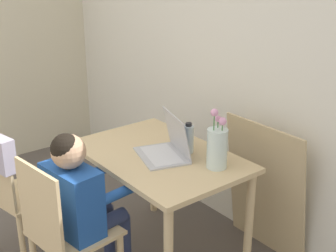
{
  "coord_description": "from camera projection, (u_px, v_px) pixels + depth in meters",
  "views": [
    {
      "loc": [
        1.92,
        0.01,
        1.86
      ],
      "look_at": [
        -0.08,
        1.58,
        0.9
      ],
      "focal_mm": 50.0,
      "sensor_mm": 36.0,
      "label": 1
    }
  ],
  "objects": [
    {
      "name": "wall_back",
      "position": [
        258.0,
        54.0,
        2.9
      ],
      "size": [
        6.4,
        0.05,
        2.5
      ],
      "color": "white",
      "rests_on": "ground_plane"
    },
    {
      "name": "dining_table",
      "position": [
        159.0,
        169.0,
        2.82
      ],
      "size": [
        1.04,
        0.7,
        0.72
      ],
      "color": "#D6B784",
      "rests_on": "ground_plane"
    },
    {
      "name": "chair_occupied",
      "position": [
        64.0,
        233.0,
        2.47
      ],
      "size": [
        0.45,
        0.45,
        0.88
      ],
      "rotation": [
        0.0,
        0.0,
        3.26
      ],
      "color": "#D6B784",
      "rests_on": "ground_plane"
    },
    {
      "name": "chair_spare",
      "position": [
        6.0,
        175.0,
        2.78
      ],
      "size": [
        0.47,
        0.5,
        0.89
      ],
      "rotation": [
        0.0,
        0.0,
        3.34
      ],
      "color": "#D6B784",
      "rests_on": "ground_plane"
    },
    {
      "name": "cardboard_panel",
      "position": [
        265.0,
        189.0,
        2.94
      ],
      "size": [
        0.6,
        0.14,
        0.89
      ],
      "color": "tan",
      "rests_on": "ground_plane"
    },
    {
      "name": "water_bottle",
      "position": [
        188.0,
        139.0,
        2.77
      ],
      "size": [
        0.06,
        0.06,
        0.19
      ],
      "color": "silver",
      "rests_on": "dining_table"
    },
    {
      "name": "person_seated",
      "position": [
        80.0,
        196.0,
        2.48
      ],
      "size": [
        0.39,
        0.46,
        1.0
      ],
      "rotation": [
        0.0,
        0.0,
        3.26
      ],
      "color": "#1E4C9E",
      "rests_on": "ground_plane"
    },
    {
      "name": "flower_vase",
      "position": [
        217.0,
        147.0,
        2.57
      ],
      "size": [
        0.12,
        0.12,
        0.35
      ],
      "color": "silver",
      "rests_on": "dining_table"
    },
    {
      "name": "laptop",
      "position": [
        168.0,
        146.0,
        2.74
      ],
      "size": [
        0.39,
        0.34,
        0.25
      ],
      "rotation": [
        0.0,
        0.0,
        -0.31
      ],
      "color": "#B2B2B7",
      "rests_on": "dining_table"
    }
  ]
}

